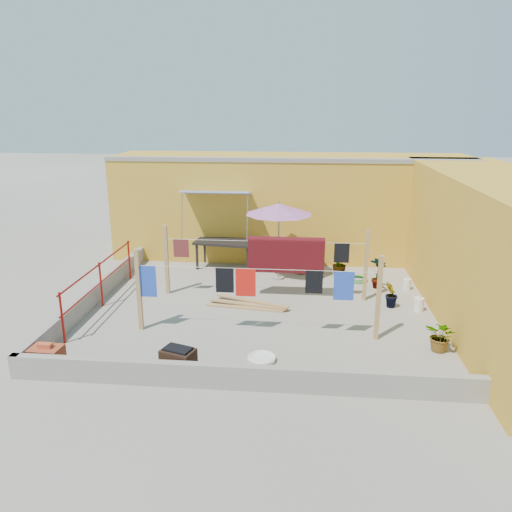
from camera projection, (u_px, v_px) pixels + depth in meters
name	position (u px, v px, depth m)	size (l,w,h in m)	color
ground	(262.00, 308.00, 11.94)	(80.00, 80.00, 0.00)	#9E998E
wall_back	(290.00, 206.00, 15.91)	(11.00, 3.27, 3.21)	gold
wall_right	(496.00, 250.00, 11.01)	(2.40, 9.00, 3.20)	gold
parapet_front	(244.00, 377.00, 8.46)	(8.30, 0.16, 0.44)	gray
parapet_left	(96.00, 294.00, 12.25)	(0.16, 7.30, 0.44)	gray
red_railing	(100.00, 278.00, 11.89)	(0.05, 4.20, 1.10)	maroon
clothesline_rig	(281.00, 260.00, 12.10)	(5.09, 2.35, 1.80)	tan
patio_umbrella	(279.00, 209.00, 13.46)	(1.84, 1.84, 2.20)	gray
outdoor_table	(225.00, 243.00, 14.78)	(1.87, 1.12, 0.83)	black
brick_stack	(47.00, 357.00, 9.16)	(0.58, 0.44, 0.49)	#A13B25
lumber_pile	(248.00, 304.00, 12.02)	(2.04, 0.83, 0.12)	tan
brazier	(178.00, 361.00, 8.92)	(0.67, 0.55, 0.52)	black
white_basin	(262.00, 358.00, 9.46)	(0.55, 0.55, 0.09)	silver
water_jug_a	(407.00, 284.00, 13.14)	(0.21, 0.21, 0.34)	silver
water_jug_b	(419.00, 304.00, 11.75)	(0.24, 0.24, 0.37)	silver
green_hose	(358.00, 279.00, 13.85)	(0.57, 0.57, 0.08)	#1D7319
plant_back_a	(302.00, 260.00, 14.40)	(0.70, 0.61, 0.78)	#235B1A
plant_back_b	(339.00, 263.00, 14.21)	(0.41, 0.41, 0.72)	#235B1A
plant_right_a	(378.00, 272.00, 13.16)	(0.46, 0.31, 0.87)	#235B1A
plant_right_b	(392.00, 295.00, 11.89)	(0.37, 0.30, 0.67)	#235B1A
plant_right_c	(442.00, 336.00, 9.75)	(0.58, 0.50, 0.64)	#235B1A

